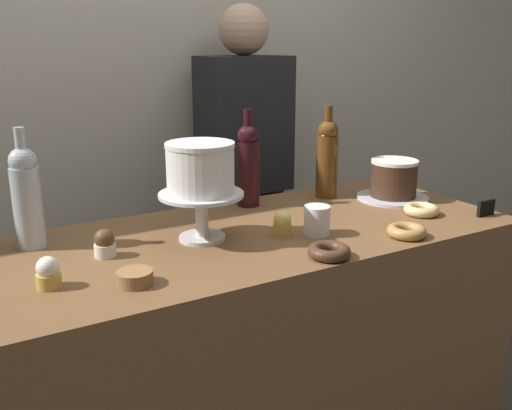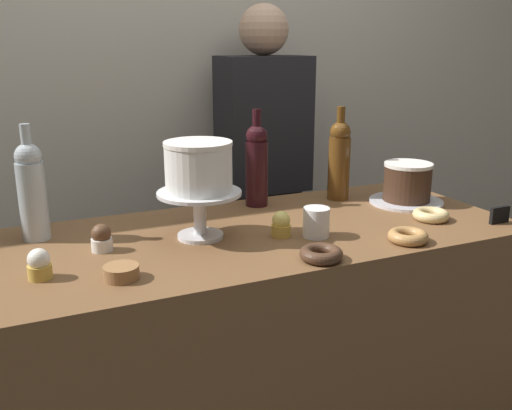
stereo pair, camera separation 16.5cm
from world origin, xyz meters
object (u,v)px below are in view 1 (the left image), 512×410
Objects in this scene: wine_bottle_dark_red at (248,164)px; wine_bottle_amber at (327,157)px; cake_stand_pedestal at (202,208)px; wine_bottle_clear at (26,196)px; white_layer_cake at (200,168)px; coffee_cup_ceramic at (317,220)px; cupcake_vanilla at (48,273)px; cupcake_chocolate at (105,244)px; chocolate_round_cake at (394,178)px; price_sign_chalkboard at (486,208)px; barista_figure at (244,191)px; cupcake_lemon at (282,224)px; cookie_stack at (135,278)px; donut_glazed at (421,210)px; donut_maple at (407,231)px; donut_chocolate at (329,251)px.

wine_bottle_amber is at bearing -8.54° from wine_bottle_dark_red.
cake_stand_pedestal is 0.73× the size of wine_bottle_clear.
white_layer_cake is 0.37m from coffee_cup_ceramic.
cupcake_vanilla is 1.00× the size of cupcake_chocolate.
chocolate_round_cake is 0.33m from price_sign_chalkboard.
wine_bottle_dark_red is at bearing -117.55° from barista_figure.
barista_figure is at bearing 68.64° from cupcake_lemon.
coffee_cup_ceramic reaches higher than cupcake_chocolate.
wine_bottle_dark_red is at bearing 171.46° from wine_bottle_amber.
wine_bottle_amber reaches higher than chocolate_round_cake.
white_layer_cake reaches higher than cake_stand_pedestal.
cake_stand_pedestal is at bearing -1.54° from cupcake_chocolate.
white_layer_cake is 0.38m from wine_bottle_dark_red.
cookie_stack is at bearing -172.28° from coffee_cup_ceramic.
coffee_cup_ceramic is 0.84m from barista_figure.
cupcake_vanilla is 1.15m from donut_glazed.
wine_bottle_clear reaches higher than cupcake_chocolate.
cupcake_vanilla and cupcake_chocolate have the same top height.
white_layer_cake is 0.38m from cookie_stack.
wine_bottle_clear is at bearing 154.42° from donut_maple.
cupcake_vanilla is at bearing 154.87° from cookie_stack.
barista_figure reaches higher than donut_glazed.
wine_bottle_clear is at bearing 157.74° from cupcake_lemon.
wine_bottle_dark_red is 4.65× the size of price_sign_chalkboard.
barista_figure is at bearing 40.01° from cupcake_vanilla.
donut_glazed is 1.00× the size of donut_chocolate.
coffee_cup_ceramic is at bearing -0.33° from cupcake_vanilla.
barista_figure is at bearing 40.41° from cupcake_chocolate.
cupcake_vanilla is at bearing -162.69° from wine_bottle_amber.
cake_stand_pedestal is 3.18× the size of cupcake_chocolate.
donut_glazed is 1.00× the size of donut_maple.
donut_maple is (0.95, -0.15, -0.02)m from cupcake_vanilla.
cake_stand_pedestal reaches higher than cupcake_lemon.
donut_glazed is at bearing 34.45° from donut_maple.
donut_chocolate is (0.23, -0.29, -0.08)m from cake_stand_pedestal.
wine_bottle_dark_red is at bearing 40.18° from cake_stand_pedestal.
donut_chocolate is at bearing -10.00° from cookie_stack.
wine_bottle_clear is at bearing 112.77° from cookie_stack.
donut_chocolate is (0.65, -0.47, -0.13)m from wine_bottle_clear.
wine_bottle_clear is 0.70m from cupcake_lemon.
cake_stand_pedestal is 2.11× the size of donut_chocolate.
cookie_stack is 1.17m from barista_figure.
barista_figure reaches higher than price_sign_chalkboard.
cupcake_lemon is 1.06× the size of price_sign_chalkboard.
donut_glazed is (0.71, -0.14, -0.08)m from cake_stand_pedestal.
cupcake_lemon is at bearing -166.22° from chocolate_round_cake.
coffee_cup_ceramic is at bearing -158.84° from chocolate_round_cake.
wine_bottle_clear is at bearing -179.08° from wine_bottle_amber.
cupcake_chocolate is (-0.49, 0.09, 0.00)m from cupcake_lemon.
wine_bottle_clear is at bearing 173.93° from chocolate_round_cake.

